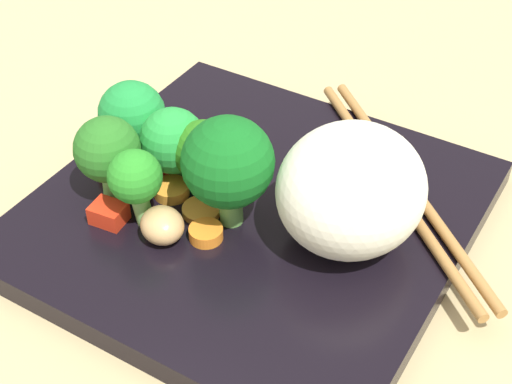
{
  "coord_description": "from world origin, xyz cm",
  "views": [
    {
      "loc": [
        17.32,
        -32.55,
        34.01
      ],
      "look_at": [
        0.69,
        -0.8,
        3.64
      ],
      "focal_mm": 53.6,
      "sensor_mm": 36.0,
      "label": 1
    }
  ],
  "objects_px": {
    "square_plate": "(252,215)",
    "carrot_slice_4": "(201,210)",
    "broccoli_floret_2": "(200,155)",
    "chopstick_pair": "(400,183)",
    "rice_mound": "(353,186)"
  },
  "relations": [
    {
      "from": "rice_mound",
      "to": "carrot_slice_4",
      "type": "height_order",
      "value": "rice_mound"
    },
    {
      "from": "carrot_slice_4",
      "to": "chopstick_pair",
      "type": "height_order",
      "value": "chopstick_pair"
    },
    {
      "from": "square_plate",
      "to": "broccoli_floret_2",
      "type": "xyz_separation_m",
      "value": [
        -0.03,
        -0.0,
        0.04
      ]
    },
    {
      "from": "square_plate",
      "to": "carrot_slice_4",
      "type": "height_order",
      "value": "carrot_slice_4"
    },
    {
      "from": "rice_mound",
      "to": "chopstick_pair",
      "type": "bearing_deg",
      "value": 77.46
    },
    {
      "from": "rice_mound",
      "to": "chopstick_pair",
      "type": "xyz_separation_m",
      "value": [
        0.01,
        0.06,
        -0.04
      ]
    },
    {
      "from": "broccoli_floret_2",
      "to": "chopstick_pair",
      "type": "distance_m",
      "value": 0.13
    },
    {
      "from": "chopstick_pair",
      "to": "carrot_slice_4",
      "type": "bearing_deg",
      "value": 84.42
    },
    {
      "from": "square_plate",
      "to": "chopstick_pair",
      "type": "bearing_deg",
      "value": 38.16
    },
    {
      "from": "chopstick_pair",
      "to": "broccoli_floret_2",
      "type": "bearing_deg",
      "value": 75.52
    },
    {
      "from": "broccoli_floret_2",
      "to": "carrot_slice_4",
      "type": "relative_size",
      "value": 2.13
    },
    {
      "from": "rice_mound",
      "to": "chopstick_pair",
      "type": "height_order",
      "value": "rice_mound"
    },
    {
      "from": "rice_mound",
      "to": "carrot_slice_4",
      "type": "xyz_separation_m",
      "value": [
        -0.09,
        -0.02,
        -0.04
      ]
    },
    {
      "from": "carrot_slice_4",
      "to": "square_plate",
      "type": "bearing_deg",
      "value": 40.37
    },
    {
      "from": "square_plate",
      "to": "carrot_slice_4",
      "type": "bearing_deg",
      "value": -139.63
    }
  ]
}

